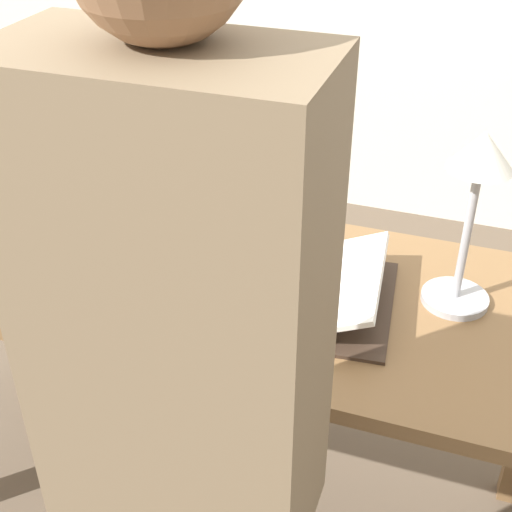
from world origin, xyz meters
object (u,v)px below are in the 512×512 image
open_book (272,284)px  book_stack_tall (45,210)px  person_reader (190,492)px  pencil (190,348)px  book_standing_upright (121,213)px  reading_lamp (476,187)px  coffee_mug (191,256)px

open_book → book_stack_tall: book_stack_tall is taller
person_reader → pencil: bearing=-66.0°
open_book → book_standing_upright: bearing=171.8°
book_standing_upright → reading_lamp: 0.76m
reading_lamp → book_stack_tall: bearing=-173.9°
book_stack_tall → person_reader: bearing=-43.3°
pencil → person_reader: person_reader is taller
coffee_mug → pencil: size_ratio=0.64×
open_book → book_stack_tall: (-0.56, 0.01, 0.08)m
book_standing_upright → pencil: (0.27, -0.24, -0.12)m
open_book → reading_lamp: (0.38, 0.10, 0.25)m
coffee_mug → person_reader: size_ratio=0.06×
book_standing_upright → person_reader: bearing=-50.3°
open_book → person_reader: bearing=-89.8°
book_standing_upright → coffee_mug: size_ratio=2.38×
coffee_mug → pencil: (0.11, -0.25, -0.04)m
open_book → coffee_mug: open_book is taller
book_stack_tall → book_standing_upright: size_ratio=1.07×
book_stack_tall → book_standing_upright: (0.19, 0.01, 0.02)m
book_stack_tall → pencil: size_ratio=1.64×
reading_lamp → person_reader: size_ratio=0.24×
book_stack_tall → reading_lamp: size_ratio=0.69×
pencil → reading_lamp: bearing=35.1°
book_standing_upright → reading_lamp: size_ratio=0.65×
reading_lamp → person_reader: bearing=-115.1°
person_reader → open_book: bearing=-84.1°
reading_lamp → coffee_mug: 0.63m
book_stack_tall → coffee_mug: bearing=3.6°
open_book → person_reader: (0.06, -0.57, 0.02)m
book_standing_upright → coffee_mug: book_standing_upright is taller
book_stack_tall → pencil: bearing=-26.8°
book_standing_upright → pencil: book_standing_upright is taller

